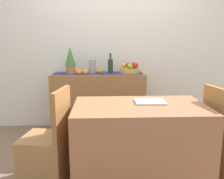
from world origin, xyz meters
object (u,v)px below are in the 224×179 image
at_px(fruit_bowl, 130,70).
at_px(open_book, 150,102).
at_px(sideboard_console, 98,102).
at_px(potted_plant, 70,60).
at_px(dining_table, 139,143).
at_px(wine_bottle, 110,66).
at_px(ceramic_vase, 92,67).
at_px(chair_near_window, 47,155).

bearing_deg(fruit_bowl, open_book, -87.72).
xyz_separation_m(sideboard_console, potted_plant, (-0.39, -0.00, 0.63)).
relative_size(sideboard_console, potted_plant, 3.59).
height_order(sideboard_console, dining_table, sideboard_console).
distance_m(sideboard_console, open_book, 1.39).
xyz_separation_m(wine_bottle, ceramic_vase, (-0.26, 0.00, -0.01)).
bearing_deg(dining_table, fruit_bowl, 87.50).
relative_size(sideboard_console, open_book, 4.77).
bearing_deg(potted_plant, dining_table, -59.47).
height_order(ceramic_vase, potted_plant, potted_plant).
height_order(sideboard_console, wine_bottle, wine_bottle).
distance_m(sideboard_console, dining_table, 1.40).
height_order(dining_table, open_book, open_book).
xyz_separation_m(sideboard_console, open_book, (0.51, -1.26, 0.32)).
distance_m(ceramic_vase, dining_table, 1.54).
xyz_separation_m(open_book, chair_near_window, (-0.98, -0.08, -0.48)).
distance_m(sideboard_console, potted_plant, 0.74).
relative_size(fruit_bowl, open_book, 0.98).
relative_size(dining_table, chair_near_window, 1.34).
distance_m(ceramic_vase, open_book, 1.40).
height_order(sideboard_console, chair_near_window, chair_near_window).
height_order(sideboard_console, open_book, sideboard_console).
bearing_deg(dining_table, wine_bottle, 99.33).
distance_m(fruit_bowl, open_book, 1.27).
relative_size(fruit_bowl, chair_near_window, 0.30).
bearing_deg(chair_near_window, open_book, 4.81).
bearing_deg(sideboard_console, open_book, -68.09).
bearing_deg(wine_bottle, ceramic_vase, 180.00).
bearing_deg(potted_plant, chair_near_window, -93.39).
xyz_separation_m(sideboard_console, ceramic_vase, (-0.08, 0.00, 0.53)).
xyz_separation_m(fruit_bowl, dining_table, (-0.06, -1.34, -0.52)).
distance_m(fruit_bowl, chair_near_window, 1.75).
bearing_deg(sideboard_console, dining_table, -73.45).
relative_size(ceramic_vase, potted_plant, 0.53).
bearing_deg(open_book, sideboard_console, 113.11).
relative_size(fruit_bowl, ceramic_vase, 1.38).
distance_m(fruit_bowl, wine_bottle, 0.29).
bearing_deg(ceramic_vase, fruit_bowl, 0.00).
relative_size(fruit_bowl, wine_bottle, 0.95).
bearing_deg(fruit_bowl, chair_near_window, -124.66).
height_order(wine_bottle, chair_near_window, wine_bottle).
distance_m(wine_bottle, chair_near_window, 1.64).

